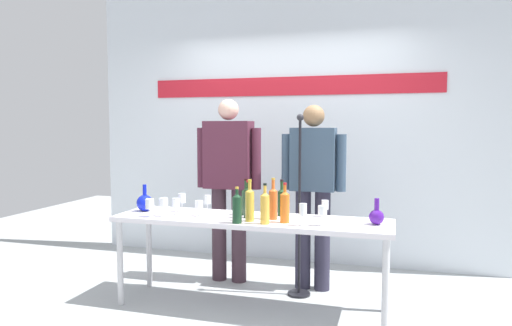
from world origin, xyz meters
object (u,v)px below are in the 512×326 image
Objects in this scene: wine_glass_right_1 at (322,211)px; wine_glass_right_2 at (325,205)px; microphone_stand at (299,235)px; wine_bottle_1 at (246,200)px; wine_glass_left_1 at (207,200)px; wine_bottle_4 at (265,207)px; wine_glass_left_0 at (164,203)px; wine_glass_left_2 at (150,204)px; wine_bottle_5 at (282,201)px; wine_glass_left_4 at (199,205)px; decanter_blue_left at (145,203)px; decanter_blue_right at (377,216)px; wine_bottle_7 at (285,206)px; display_table at (251,226)px; wine_bottle_3 at (273,202)px; wine_glass_left_3 at (182,199)px; wine_glass_left_5 at (176,203)px; presenter_left at (229,177)px; presenter_right at (313,185)px; wine_glass_right_0 at (303,210)px; wine_bottle_0 at (248,201)px; wine_bottle_2 at (250,204)px; wine_bottle_6 at (237,207)px.

wine_glass_right_1 is 1.08× the size of wine_glass_right_2.
wine_bottle_1 is at bearing -142.99° from microphone_stand.
wine_bottle_1 is 1.95× the size of wine_glass_left_1.
wine_bottle_4 is 2.04× the size of wine_glass_left_0.
wine_glass_left_2 is (-0.72, -0.31, -0.02)m from wine_bottle_1.
wine_bottle_5 is 2.32× the size of wine_glass_left_4.
decanter_blue_right is (1.96, 0.00, -0.01)m from decanter_blue_left.
microphone_stand reaches higher than wine_glass_left_4.
display_table is at bearing 161.27° from wine_bottle_7.
decanter_blue_right is 0.80m from wine_bottle_3.
microphone_stand is at bearing 18.89° from wine_glass_left_3.
wine_bottle_3 is at bearing 4.20° from wine_glass_left_5.
presenter_left is 12.23× the size of wine_glass_left_5.
wine_bottle_4 reaches higher than wine_glass_left_3.
wine_glass_left_2 is (-1.20, -0.80, -0.10)m from presenter_right.
wine_glass_right_0 is (0.88, -0.27, 0.01)m from wine_glass_left_1.
presenter_right is 9.95× the size of wine_glass_right_0.
wine_glass_left_0 is (-0.92, -0.29, -0.01)m from wine_bottle_5.
wine_glass_right_2 is at bearing 19.19° from wine_bottle_0.
wine_glass_left_4 is 0.92× the size of wine_glass_left_5.
decanter_blue_right is 1.40m from wine_glass_left_1.
presenter_left reaches higher than wine_glass_left_1.
wine_bottle_1 is at bearing 21.44° from wine_glass_left_0.
wine_glass_left_0 is at bearing -179.66° from wine_glass_right_1.
wine_glass_right_2 is at bearing 45.21° from wine_bottle_4.
presenter_right is 0.82m from wine_bottle_2.
wine_bottle_4 reaches higher than wine_bottle_5.
microphone_stand is at bearing 117.43° from wine_glass_right_1.
wine_bottle_4 reaches higher than wine_bottle_0.
wine_glass_left_1 is at bearing 3.60° from wine_glass_left_3.
display_table is at bearing 178.07° from wine_bottle_3.
wine_glass_left_5 is 0.94× the size of wine_glass_right_1.
wine_glass_left_1 is 1.04× the size of wine_glass_left_2.
wine_glass_right_2 is (1.37, 0.41, -0.01)m from wine_glass_left_2.
wine_bottle_3 is 0.16m from wine_bottle_5.
microphone_stand is at bearing 16.48° from decanter_blue_left.
wine_glass_left_0 is 0.94× the size of wine_glass_left_3.
decanter_blue_right is 1.05m from wine_bottle_6.
wine_bottle_6 is at bearing -119.58° from microphone_stand.
wine_bottle_7 reaches higher than wine_bottle_6.
presenter_left is at bearing 125.93° from wine_bottle_4.
wine_bottle_4 is 0.97m from wine_glass_left_2.
decanter_blue_left reaches higher than wine_glass_right_1.
wine_bottle_6 reaches higher than display_table.
wine_bottle_3 is 1.07× the size of wine_bottle_7.
wine_glass_right_2 reaches higher than wine_glass_left_4.
wine_glass_right_0 is at bearing -13.13° from wine_glass_left_3.
decanter_blue_left reaches higher than display_table.
wine_bottle_7 is at bearing -91.60° from microphone_stand.
microphone_stand is (-0.25, 0.20, -0.31)m from wine_glass_right_2.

